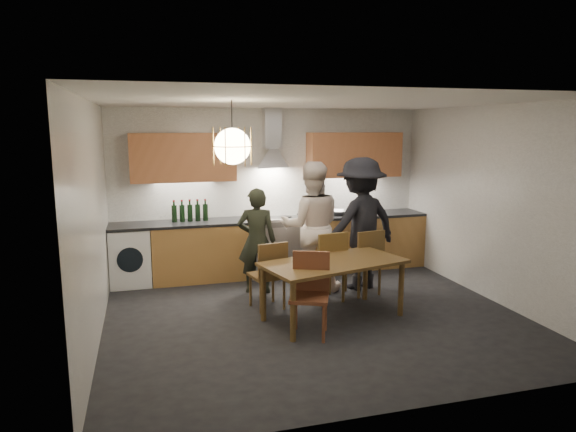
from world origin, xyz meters
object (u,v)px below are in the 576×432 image
object	(u,v)px
dining_table	(334,268)
wine_bottles	(190,211)
person_left	(257,241)
person_mid	(311,226)
stock_pot	(370,208)
chair_front	(310,288)
mixing_bowl	(338,212)
person_right	(360,224)
chair_back_left	(270,271)

from	to	relation	value
dining_table	wine_bottles	distance (m)	2.66
person_left	wine_bottles	xyz separation A→B (m)	(-0.84, 0.89, 0.32)
person_mid	stock_pot	size ratio (longest dim) A/B	8.06
wine_bottles	chair_front	bearing A→B (deg)	-66.42
mixing_bowl	wine_bottles	world-z (taller)	wine_bottles
dining_table	person_right	bearing A→B (deg)	38.20
person_left	dining_table	bearing A→B (deg)	133.99
chair_back_left	person_right	xyz separation A→B (m)	(1.47, 0.55, 0.43)
dining_table	person_left	size ratio (longest dim) A/B	1.25
chair_front	stock_pot	distance (m)	3.13
chair_back_left	wine_bottles	size ratio (longest dim) A/B	1.64
chair_back_left	person_left	size ratio (longest dim) A/B	0.60
person_left	person_right	world-z (taller)	person_right
chair_front	person_left	xyz separation A→B (m)	(-0.26, 1.61, 0.21)
dining_table	wine_bottles	xyz separation A→B (m)	(-1.51, 2.15, 0.43)
dining_table	mixing_bowl	distance (m)	2.28
chair_back_left	chair_front	size ratio (longest dim) A/B	0.96
wine_bottles	person_right	bearing A→B (deg)	-25.54
chair_back_left	wine_bottles	distance (m)	1.93
dining_table	mixing_bowl	size ratio (longest dim) A/B	6.02
mixing_bowl	wine_bottles	size ratio (longest dim) A/B	0.57
dining_table	person_mid	world-z (taller)	person_mid
person_left	person_right	size ratio (longest dim) A/B	0.79
dining_table	person_mid	size ratio (longest dim) A/B	1.01
wine_bottles	dining_table	bearing A→B (deg)	-54.93
dining_table	stock_pot	bearing A→B (deg)	41.25
person_left	wine_bottles	bearing A→B (deg)	-31.14
dining_table	person_right	size ratio (longest dim) A/B	0.98
chair_back_left	mixing_bowl	world-z (taller)	mixing_bowl
chair_front	wine_bottles	bearing A→B (deg)	136.64
mixing_bowl	wine_bottles	xyz separation A→B (m)	(-2.37, 0.06, 0.13)
chair_back_left	mixing_bowl	size ratio (longest dim) A/B	2.89
person_left	wine_bottles	size ratio (longest dim) A/B	2.73
chair_front	stock_pot	size ratio (longest dim) A/B	4.07
chair_front	person_right	distance (m)	1.90
chair_back_left	chair_front	xyz separation A→B (m)	(0.26, -0.85, 0.02)
person_mid	dining_table	bearing A→B (deg)	97.14
dining_table	stock_pot	size ratio (longest dim) A/B	8.15
dining_table	chair_front	distance (m)	0.56
chair_back_left	person_left	world-z (taller)	person_left
person_right	stock_pot	world-z (taller)	person_right
chair_back_left	chair_front	world-z (taller)	chair_front
dining_table	chair_back_left	bearing A→B (deg)	129.38
chair_front	person_mid	bearing A→B (deg)	94.51
stock_pot	chair_back_left	bearing A→B (deg)	-142.51
chair_front	dining_table	bearing A→B (deg)	64.07
chair_front	person_right	size ratio (longest dim) A/B	0.49
person_mid	person_right	distance (m)	0.71
chair_back_left	chair_front	bearing A→B (deg)	95.16
person_right	mixing_bowl	size ratio (longest dim) A/B	6.12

